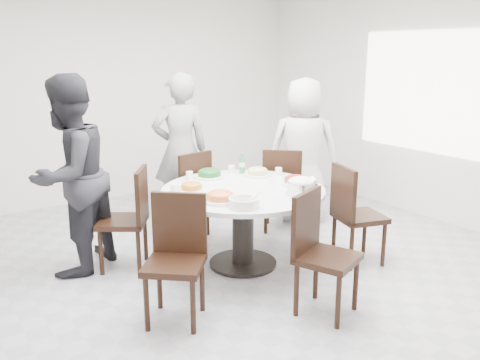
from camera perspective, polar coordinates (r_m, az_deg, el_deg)
floor at (r=4.67m, az=-2.32°, el=-10.73°), size 6.00×6.00×0.01m
wall_back at (r=6.99m, az=-15.73°, el=9.10°), size 6.00×0.01×2.80m
wall_right at (r=6.37m, az=21.38°, el=8.19°), size 0.01×6.00×2.80m
window at (r=6.34m, az=21.35°, el=9.08°), size 0.04×2.20×1.40m
dining_table at (r=4.77m, az=0.34°, el=-5.31°), size 1.50×1.50×0.75m
chair_ne at (r=5.70m, az=4.76°, el=-0.98°), size 0.59×0.59×0.95m
chair_n at (r=5.53m, az=-6.19°, el=-1.50°), size 0.48×0.48×0.95m
chair_nw at (r=4.80m, az=-13.07°, el=-4.29°), size 0.58×0.58×0.95m
chair_sw at (r=3.80m, az=-7.39°, el=-9.09°), size 0.59×0.59×0.95m
chair_s at (r=3.94m, az=9.83°, el=-8.34°), size 0.55×0.55×0.95m
chair_se at (r=4.93m, az=13.30°, el=-3.78°), size 0.52×0.52×0.95m
diner_right at (r=5.98m, az=7.13°, el=3.32°), size 0.98×0.94×1.69m
diner_middle at (r=5.84m, az=-6.72°, el=3.35°), size 0.72×0.57×1.74m
diner_left at (r=4.75m, az=-18.57°, el=0.42°), size 1.10×1.06×1.79m
dish_greens at (r=5.03m, az=-3.46°, el=0.64°), size 0.29×0.29×0.08m
dish_pale at (r=5.09m, az=1.99°, el=0.79°), size 0.26×0.26×0.07m
dish_orange at (r=4.56m, az=-5.46°, el=-0.93°), size 0.24×0.24×0.06m
dish_redbrown at (r=4.78m, az=6.30°, el=-0.18°), size 0.28×0.28×0.07m
dish_tofu at (r=4.24m, az=-2.24°, el=-1.98°), size 0.30×0.30×0.08m
rice_bowl at (r=4.48m, az=6.93°, el=-0.90°), size 0.28×0.28×0.12m
soup_bowl at (r=4.10m, az=0.44°, el=-2.54°), size 0.25×0.25×0.08m
beverage_bottle at (r=5.21m, az=0.23°, el=1.91°), size 0.06×0.06×0.21m
tea_cups at (r=5.15m, az=-3.78°, el=0.98°), size 0.07×0.07×0.08m
chopsticks at (r=5.20m, az=-4.21°, el=0.72°), size 0.24×0.04×0.01m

